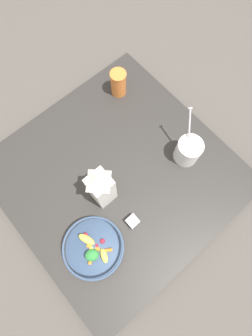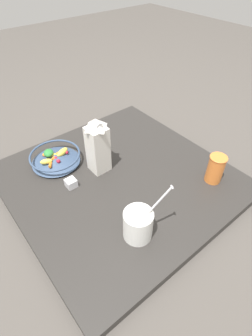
{
  "view_description": "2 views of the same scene",
  "coord_description": "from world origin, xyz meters",
  "px_view_note": "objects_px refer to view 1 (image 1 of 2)",
  "views": [
    {
      "loc": [
        -0.29,
        0.2,
        1.18
      ],
      "look_at": [
        -0.03,
        -0.03,
        0.13
      ],
      "focal_mm": 28.0,
      "sensor_mm": 36.0,
      "label": 1
    },
    {
      "loc": [
        -0.54,
        -0.71,
        0.91
      ],
      "look_at": [
        -0.0,
        -0.05,
        0.14
      ],
      "focal_mm": 28.0,
      "sensor_mm": 36.0,
      "label": 2
    }
  ],
  "objects_px": {
    "milk_carton": "(101,188)",
    "drinking_cup": "(118,83)",
    "yogurt_tub": "(188,150)",
    "spice_jar": "(133,221)",
    "fruit_bowl": "(94,248)"
  },
  "relations": [
    {
      "from": "milk_carton",
      "to": "drinking_cup",
      "type": "xyz_separation_m",
      "value": [
        0.36,
        -0.4,
        -0.07
      ]
    },
    {
      "from": "yogurt_tub",
      "to": "spice_jar",
      "type": "bearing_deg",
      "value": 99.81
    },
    {
      "from": "fruit_bowl",
      "to": "milk_carton",
      "type": "height_order",
      "value": "milk_carton"
    },
    {
      "from": "spice_jar",
      "to": "drinking_cup",
      "type": "bearing_deg",
      "value": -35.44
    },
    {
      "from": "milk_carton",
      "to": "spice_jar",
      "type": "relative_size",
      "value": 6.18
    },
    {
      "from": "milk_carton",
      "to": "yogurt_tub",
      "type": "relative_size",
      "value": 1.13
    },
    {
      "from": "fruit_bowl",
      "to": "drinking_cup",
      "type": "xyz_separation_m",
      "value": [
        0.51,
        -0.57,
        0.04
      ]
    },
    {
      "from": "fruit_bowl",
      "to": "milk_carton",
      "type": "distance_m",
      "value": 0.25
    },
    {
      "from": "yogurt_tub",
      "to": "drinking_cup",
      "type": "distance_m",
      "value": 0.47
    },
    {
      "from": "milk_carton",
      "to": "spice_jar",
      "type": "bearing_deg",
      "value": -173.84
    },
    {
      "from": "drinking_cup",
      "to": "fruit_bowl",
      "type": "bearing_deg",
      "value": 131.85
    },
    {
      "from": "yogurt_tub",
      "to": "drinking_cup",
      "type": "relative_size",
      "value": 1.8
    },
    {
      "from": "yogurt_tub",
      "to": "spice_jar",
      "type": "xyz_separation_m",
      "value": [
        -0.07,
        0.39,
        -0.05
      ]
    },
    {
      "from": "fruit_bowl",
      "to": "drinking_cup",
      "type": "bearing_deg",
      "value": -48.15
    },
    {
      "from": "yogurt_tub",
      "to": "drinking_cup",
      "type": "bearing_deg",
      "value": 0.58
    }
  ]
}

